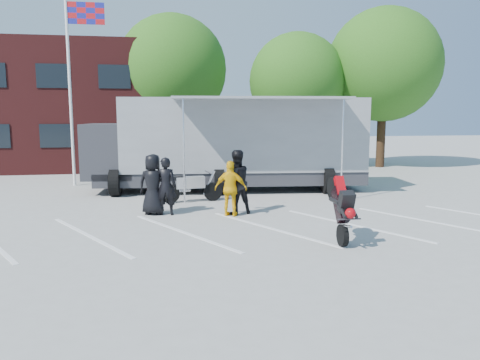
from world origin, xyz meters
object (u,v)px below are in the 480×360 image
object	(u,v)px
transporter_truck	(231,190)
tree_right	(384,65)
spectator_leather_a	(153,184)
spectator_hivis	(231,189)
tree_left	(172,70)
flagpole	(75,68)
tree_mid	(297,81)
spectator_leather_b	(166,186)
spectator_leather_c	(236,182)
parked_motorcycle	(192,202)
stunt_bike_rider	(334,240)

from	to	relation	value
transporter_truck	tree_right	bearing A→B (deg)	39.92
spectator_leather_a	spectator_hivis	world-z (taller)	spectator_leather_a
tree_left	spectator_hivis	world-z (taller)	tree_left
flagpole	tree_mid	distance (m)	12.31
tree_right	spectator_leather_b	size ratio (longest dim) A/B	5.05
transporter_truck	spectator_leather_c	distance (m)	4.73
tree_mid	spectator_leather_c	xyz separation A→B (m)	(-5.44, -11.94, -3.94)
tree_mid	tree_right	xyz separation A→B (m)	(5.00, -0.50, 0.93)
spectator_leather_c	tree_right	bearing A→B (deg)	-147.31
tree_right	transporter_truck	size ratio (longest dim) A/B	0.78
tree_left	tree_right	xyz separation A→B (m)	(12.00, -1.50, 0.31)
spectator_leather_a	spectator_leather_c	xyz separation A→B (m)	(2.55, -0.34, 0.06)
tree_mid	spectator_leather_a	xyz separation A→B (m)	(-7.99, -11.60, -4.00)
spectator_leather_a	spectator_hivis	distance (m)	2.44
parked_motorcycle	tree_right	bearing A→B (deg)	-59.80
tree_left	spectator_leather_c	size ratio (longest dim) A/B	4.29
transporter_truck	tree_left	bearing A→B (deg)	109.36
flagpole	spectator_leather_a	world-z (taller)	flagpole
tree_left	spectator_leather_b	world-z (taller)	tree_left
stunt_bike_rider	spectator_hivis	size ratio (longest dim) A/B	1.04
flagpole	parked_motorcycle	distance (m)	8.29
transporter_truck	spectator_leather_a	size ratio (longest dim) A/B	6.19
spectator_leather_c	spectator_hivis	bearing A→B (deg)	42.04
flagpole	stunt_bike_rider	distance (m)	13.93
tree_left	tree_mid	bearing A→B (deg)	-8.13
spectator_leather_b	spectator_hivis	world-z (taller)	spectator_leather_b
transporter_truck	parked_motorcycle	size ratio (longest dim) A/B	5.22
flagpole	tree_mid	bearing A→B (deg)	23.97
tree_mid	tree_right	world-z (taller)	tree_right
tree_left	tree_right	world-z (taller)	tree_right
parked_motorcycle	spectator_leather_c	bearing A→B (deg)	-158.86
spectator_leather_b	tree_right	bearing A→B (deg)	-128.76
tree_mid	parked_motorcycle	distance (m)	12.80
flagpole	stunt_bike_rider	world-z (taller)	flagpole
stunt_bike_rider	transporter_truck	bearing A→B (deg)	101.30
tree_left	spectator_leather_b	distance (m)	13.59
tree_mid	transporter_truck	bearing A→B (deg)	-123.72
spectator_leather_b	tree_mid	bearing A→B (deg)	-113.42
transporter_truck	spectator_leather_b	world-z (taller)	transporter_truck
tree_left	stunt_bike_rider	bearing A→B (deg)	-78.04
flagpole	tree_right	world-z (taller)	tree_right
tree_left	spectator_leather_c	world-z (taller)	tree_left
tree_right	parked_motorcycle	distance (m)	16.01
parked_motorcycle	stunt_bike_rider	distance (m)	6.51
tree_right	spectator_leather_a	size ratio (longest dim) A/B	4.81
parked_motorcycle	stunt_bike_rider	size ratio (longest dim) A/B	1.27
spectator_hivis	stunt_bike_rider	bearing A→B (deg)	144.16
spectator_leather_c	parked_motorcycle	bearing A→B (deg)	-75.67
stunt_bike_rider	spectator_leather_c	world-z (taller)	spectator_leather_c
tree_right	stunt_bike_rider	size ratio (longest dim) A/B	5.16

